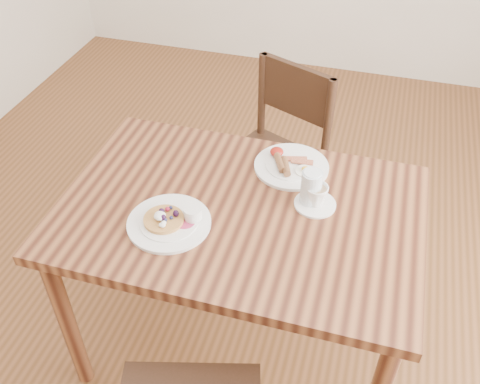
{
  "coord_description": "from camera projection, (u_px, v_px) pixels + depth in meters",
  "views": [
    {
      "loc": [
        0.37,
        -1.25,
        1.95
      ],
      "look_at": [
        0.0,
        0.0,
        0.82
      ],
      "focal_mm": 40.0,
      "sensor_mm": 36.0,
      "label": 1
    }
  ],
  "objects": [
    {
      "name": "water_glass",
      "position": [
        311.0,
        188.0,
        1.75
      ],
      "size": [
        0.07,
        0.07,
        0.13
      ],
      "primitive_type": "cylinder",
      "color": "silver",
      "rests_on": "dining_table"
    },
    {
      "name": "breakfast_plate",
      "position": [
        290.0,
        165.0,
        1.93
      ],
      "size": [
        0.27,
        0.27,
        0.04
      ],
      "color": "white",
      "rests_on": "dining_table"
    },
    {
      "name": "dining_table",
      "position": [
        240.0,
        229.0,
        1.84
      ],
      "size": [
        1.2,
        0.8,
        0.75
      ],
      "color": "brown",
      "rests_on": "ground"
    },
    {
      "name": "teacup_saucer",
      "position": [
        316.0,
        197.0,
        1.76
      ],
      "size": [
        0.14,
        0.14,
        0.08
      ],
      "color": "white",
      "rests_on": "dining_table"
    },
    {
      "name": "ground",
      "position": [
        240.0,
        338.0,
        2.26
      ],
      "size": [
        5.0,
        5.0,
        0.0
      ],
      "primitive_type": "plane",
      "color": "brown",
      "rests_on": "ground"
    },
    {
      "name": "pancake_plate",
      "position": [
        171.0,
        221.0,
        1.71
      ],
      "size": [
        0.27,
        0.27,
        0.06
      ],
      "color": "white",
      "rests_on": "dining_table"
    },
    {
      "name": "chair_far",
      "position": [
        275.0,
        154.0,
        2.43
      ],
      "size": [
        0.55,
        0.55,
        0.88
      ],
      "rotation": [
        0.0,
        0.0,
        2.73
      ],
      "color": "#331B12",
      "rests_on": "ground"
    }
  ]
}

